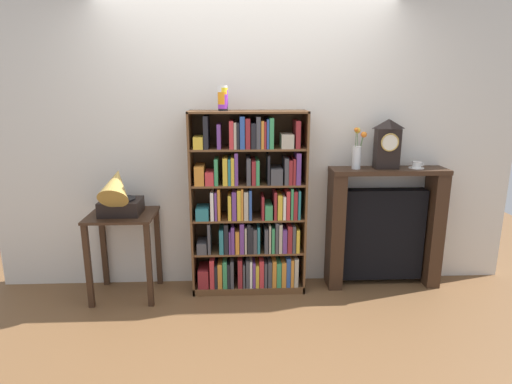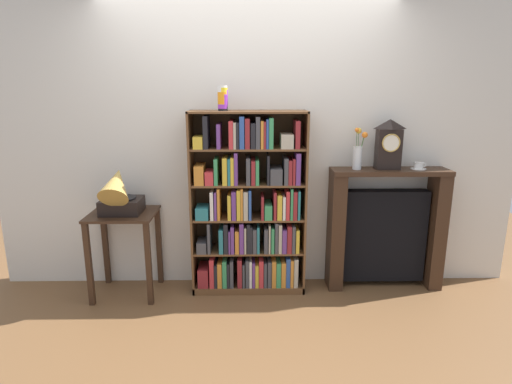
{
  "view_description": "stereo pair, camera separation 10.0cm",
  "coord_description": "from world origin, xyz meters",
  "views": [
    {
      "loc": [
        -0.09,
        -3.42,
        1.78
      ],
      "look_at": [
        0.07,
        0.11,
        0.9
      ],
      "focal_mm": 29.51,
      "sensor_mm": 36.0,
      "label": 1
    },
    {
      "loc": [
        0.01,
        -3.42,
        1.78
      ],
      "look_at": [
        0.07,
        0.11,
        0.9
      ],
      "focal_mm": 29.51,
      "sensor_mm": 36.0,
      "label": 2
    }
  ],
  "objects": [
    {
      "name": "flower_vase",
      "position": [
        0.94,
        0.14,
        1.25
      ],
      "size": [
        0.12,
        0.14,
        0.36
      ],
      "color": "silver",
      "rests_on": "fireplace_mantel"
    },
    {
      "name": "teacup_with_saucer",
      "position": [
        1.47,
        0.13,
        1.12
      ],
      "size": [
        0.13,
        0.13,
        0.06
      ],
      "color": "white",
      "rests_on": "fireplace_mantel"
    },
    {
      "name": "side_table_left",
      "position": [
        -1.07,
        0.03,
        0.55
      ],
      "size": [
        0.56,
        0.48,
        0.74
      ],
      "color": "#382316",
      "rests_on": "ground"
    },
    {
      "name": "cup_stack",
      "position": [
        -0.2,
        0.07,
        1.7
      ],
      "size": [
        0.08,
        0.08,
        0.2
      ],
      "color": "black",
      "rests_on": "bookshelf"
    },
    {
      "name": "wall_back",
      "position": [
        0.08,
        0.31,
        1.3
      ],
      "size": [
        4.68,
        0.08,
        2.6
      ],
      "primitive_type": "cube",
      "color": "silver",
      "rests_on": "ground"
    },
    {
      "name": "ground_plane",
      "position": [
        0.0,
        0.0,
        -0.01
      ],
      "size": [
        7.68,
        6.4,
        0.02
      ],
      "primitive_type": "cube",
      "color": "brown"
    },
    {
      "name": "gramophone",
      "position": [
        -1.07,
        -0.03,
        0.93
      ],
      "size": [
        0.33,
        0.44,
        0.46
      ],
      "color": "black",
      "rests_on": "side_table_left"
    },
    {
      "name": "mantel_clock",
      "position": [
        1.2,
        0.13,
        1.31
      ],
      "size": [
        0.21,
        0.12,
        0.43
      ],
      "color": "black",
      "rests_on": "fireplace_mantel"
    },
    {
      "name": "bookshelf",
      "position": [
        0.02,
        0.11,
        0.72
      ],
      "size": [
        0.99,
        0.31,
        1.6
      ],
      "color": "brown",
      "rests_on": "ground"
    },
    {
      "name": "fireplace_mantel",
      "position": [
        1.23,
        0.16,
        0.54
      ],
      "size": [
        1.02,
        0.27,
        1.09
      ],
      "color": "#382316",
      "rests_on": "ground"
    }
  ]
}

